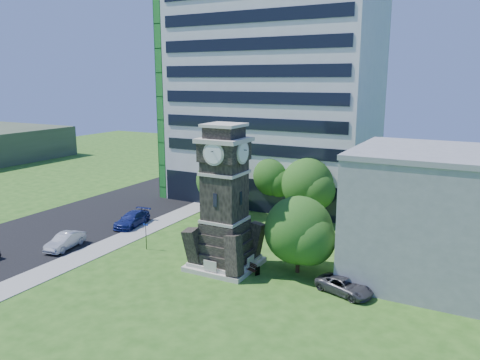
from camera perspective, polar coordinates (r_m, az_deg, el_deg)
The scene contains 15 objects.
ground at distance 40.75m, azimuth -6.98°, elevation -10.58°, with size 160.00×160.00×0.00m, color #285518.
sidewalk at distance 49.95m, azimuth -12.70°, elevation -6.41°, with size 3.00×70.00×0.06m, color gray.
street at distance 55.68m, azimuth -19.39°, elevation -4.89°, with size 14.00×80.00×0.02m, color black.
clock_tower at distance 39.08m, azimuth -1.88°, elevation -3.29°, with size 5.40×5.40×12.22m.
office_tall at distance 61.78m, azimuth 4.19°, elevation 10.79°, with size 26.20×15.11×28.60m.
office_low at distance 40.09m, azimuth 24.40°, elevation -4.12°, with size 15.20×12.20×10.40m.
car_street_mid at distance 47.51m, azimuth -20.54°, elevation -6.99°, with size 1.55×4.44×1.46m, color #9A9CA1.
car_street_north at distance 52.52m, azimuth -13.02°, elevation -4.68°, with size 2.09×5.15×1.49m, color navy.
car_east_lot at distance 36.61m, azimuth 12.60°, elevation -12.48°, with size 2.02×4.38×1.22m, color #444449.
park_bench at distance 39.28m, azimuth 1.03°, elevation -10.58°, with size 1.85×0.49×0.96m.
street_sign at distance 44.89m, azimuth -11.40°, elevation -6.35°, with size 0.62×0.06×2.58m.
tree_nw at distance 54.40m, azimuth -2.48°, elevation -0.26°, with size 5.90×5.36×6.83m.
tree_nc at distance 56.38m, azimuth 4.38°, elevation 0.40°, with size 5.94×5.40×7.09m.
tree_ne at distance 52.61m, azimuth 8.29°, elevation -0.68°, with size 6.37×5.79×7.17m.
tree_east at distance 38.65m, azimuth 7.26°, elevation -6.30°, with size 6.18×5.62×6.47m.
Camera 1 is at (21.78, -30.64, 15.73)m, focal length 35.00 mm.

